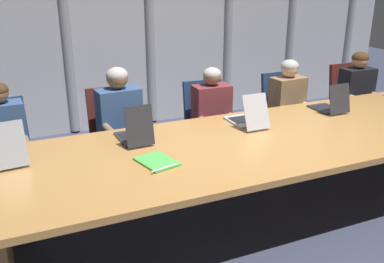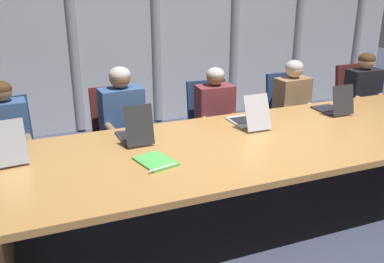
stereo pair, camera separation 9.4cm
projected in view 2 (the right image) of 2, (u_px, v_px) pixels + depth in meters
name	position (u px, v px, depth m)	size (l,w,h in m)	color
ground_plane	(263.00, 215.00, 3.81)	(15.34, 15.34, 0.00)	#383D51
conference_table	(267.00, 152.00, 3.60)	(4.64, 1.38, 0.73)	#B77F42
curtain_backdrop	(159.00, 20.00, 5.78)	(7.67, 0.17, 2.79)	#B2B2B7
laptop_left_end	(9.00, 150.00, 3.16)	(0.26, 0.46, 0.33)	#A8ADB7
laptop_left_mid	(135.00, 133.00, 3.48)	(0.23, 0.40, 0.33)	#2D2D33
laptop_center	(248.00, 119.00, 3.84)	(0.23, 0.44, 0.31)	#BCBCC1
laptop_right_mid	(334.00, 107.00, 4.19)	(0.23, 0.36, 0.29)	#2D2D33
office_chair_left_end	(15.00, 164.00, 3.99)	(0.60, 0.61, 0.94)	navy
office_chair_left_mid	(118.00, 149.00, 4.33)	(0.60, 0.60, 0.94)	#511E19
office_chair_center	(211.00, 136.00, 4.69)	(0.60, 0.60, 0.91)	navy
office_chair_right_mid	(289.00, 125.00, 5.03)	(0.60, 0.60, 0.91)	navy
office_chair_right_end	(356.00, 114.00, 5.38)	(0.60, 0.60, 0.94)	#511E19
person_left_end	(9.00, 141.00, 3.74)	(0.39, 0.56, 1.14)	#335184
person_left_mid	(125.00, 122.00, 4.10)	(0.44, 0.56, 1.19)	#335184
person_center	(218.00, 116.00, 4.45)	(0.40, 0.56, 1.10)	brown
person_right_mid	(297.00, 105.00, 4.78)	(0.42, 0.57, 1.11)	olive
person_right_end	(367.00, 95.00, 5.13)	(0.42, 0.55, 1.12)	black
spiral_notepad	(156.00, 161.00, 3.10)	(0.29, 0.35, 0.03)	#4CB74C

